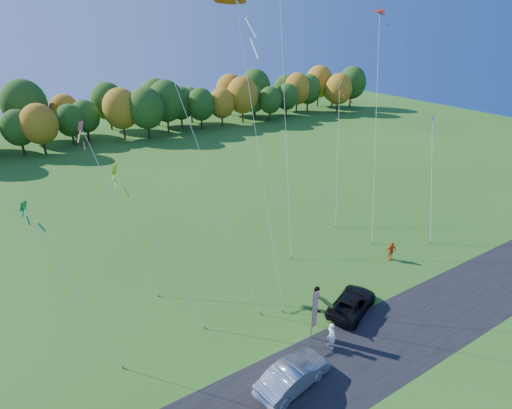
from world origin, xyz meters
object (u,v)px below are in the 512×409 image
person_east (391,251)px  feather_flag (314,310)px  silver_sedan (293,375)px  black_suv (352,303)px

person_east → feather_flag: size_ratio=0.46×
feather_flag → person_east: bearing=18.0°
silver_sedan → person_east: (15.41, 6.36, 0.06)m
black_suv → feather_flag: feather_flag is taller
black_suv → person_east: bearing=-89.7°
silver_sedan → feather_flag: 4.55m
person_east → feather_flag: (-11.89, -3.86, 1.39)m
black_suv → silver_sedan: silver_sedan is taller
black_suv → silver_sedan: bearing=89.7°
black_suv → feather_flag: size_ratio=1.31×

